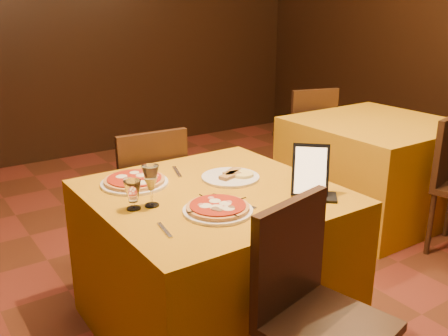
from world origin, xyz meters
TOP-DOWN VIEW (x-y plane):
  - floor at (0.00, 0.00)m, footprint 6.00×7.00m
  - wall_back at (0.00, 3.50)m, footprint 6.00×0.01m
  - main_table at (-0.22, 0.12)m, footprint 1.10×1.10m
  - side_table at (1.59, 0.64)m, footprint 1.10×1.10m
  - chair_main_near at (-0.22, -0.66)m, footprint 0.43×0.43m
  - chair_main_far at (-0.22, 0.92)m, footprint 0.41×0.41m
  - chair_side_far at (1.59, 1.44)m, footprint 0.49×0.49m
  - pizza_near at (-0.35, -0.10)m, footprint 0.30×0.30m
  - pizza_far at (-0.50, 0.41)m, footprint 0.33×0.33m
  - cutlet_dish at (-0.06, 0.22)m, footprint 0.29×0.29m
  - wine_glass at (-0.55, 0.12)m, footprint 0.10×0.10m
  - water_glass at (-0.63, 0.13)m, footprint 0.08×0.08m
  - tablet at (0.12, -0.17)m, footprint 0.19×0.19m
  - knife at (-0.23, -0.06)m, footprint 0.09×0.21m
  - fork_near at (-0.62, -0.13)m, footprint 0.04×0.15m
  - fork_far at (-0.23, 0.46)m, footprint 0.07×0.17m

SIDE VIEW (x-z plane):
  - floor at x=0.00m, z-range -0.01..0.00m
  - main_table at x=-0.22m, z-range 0.00..0.75m
  - side_table at x=1.59m, z-range 0.00..0.75m
  - chair_main_near at x=-0.22m, z-range 0.00..0.91m
  - chair_main_far at x=-0.22m, z-range 0.00..0.91m
  - chair_side_far at x=1.59m, z-range 0.00..0.91m
  - knife at x=-0.23m, z-range 0.75..0.76m
  - fork_near at x=-0.62m, z-range 0.75..0.76m
  - fork_far at x=-0.23m, z-range 0.75..0.76m
  - cutlet_dish at x=-0.06m, z-range 0.75..0.78m
  - pizza_far at x=-0.50m, z-range 0.75..0.78m
  - pizza_near at x=-0.35m, z-range 0.75..0.78m
  - water_glass at x=-0.63m, z-range 0.75..0.88m
  - wine_glass at x=-0.55m, z-range 0.75..0.94m
  - tablet at x=0.12m, z-range 0.75..0.99m
  - wall_back at x=0.00m, z-range 0.00..2.80m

